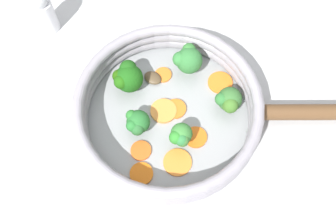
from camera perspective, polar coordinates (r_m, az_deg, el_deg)
The scene contains 21 objects.
ground_plane at distance 0.66m, azimuth 0.00°, elevation -1.19°, with size 4.00×4.00×0.00m, color #B6B7B8.
skillet at distance 0.65m, azimuth 0.00°, elevation -0.88°, with size 0.28×0.28×0.02m, color #939699.
skillet_rim_wall at distance 0.62m, azimuth 0.00°, elevation 0.48°, with size 0.30×0.30×0.05m.
skillet_handle at distance 0.68m, azimuth 20.66°, elevation -0.02°, with size 0.03×0.03×0.20m, color brown.
skillet_rivet_left at distance 0.64m, azimuth 11.70°, elevation -2.74°, with size 0.01×0.01×0.01m, color gray.
skillet_rivet_right at distance 0.67m, azimuth 11.25°, elevation 1.93°, with size 0.01×0.01×0.01m, color #949997.
carrot_slice_0 at distance 0.64m, azimuth -0.75°, elevation 0.08°, with size 0.04×0.04×0.01m, color orange.
carrot_slice_1 at distance 0.68m, azimuth -0.72°, elevation 5.42°, with size 0.03×0.03×0.00m, color orange.
carrot_slice_2 at distance 0.65m, azimuth 0.86°, elevation 0.70°, with size 0.04×0.04×0.00m, color orange.
carrot_slice_3 at distance 0.63m, azimuth 4.05°, elevation -3.67°, with size 0.04×0.04×0.00m, color orange.
carrot_slice_4 at distance 0.62m, azimuth -3.95°, elevation -5.60°, with size 0.03×0.03×0.00m, color #DC5C1E.
carrot_slice_5 at distance 0.61m, azimuth 1.38°, elevation -7.31°, with size 0.04×0.04×0.00m, color orange.
carrot_slice_6 at distance 0.61m, azimuth -3.88°, elevation -8.93°, with size 0.04×0.04×0.00m, color orange.
carrot_slice_7 at distance 0.68m, azimuth 7.58°, elevation 4.26°, with size 0.04×0.04×0.00m, color orange.
broccoli_floret_0 at distance 0.61m, azimuth -4.49°, elevation -1.57°, with size 0.04×0.04×0.05m.
broccoli_floret_1 at distance 0.63m, azimuth 8.82°, elevation 1.68°, with size 0.04×0.04×0.05m.
broccoli_floret_2 at distance 0.66m, azimuth 2.92°, elevation 7.63°, with size 0.05×0.05×0.05m.
broccoli_floret_3 at distance 0.65m, azimuth -5.83°, elevation 5.10°, with size 0.06×0.05×0.05m.
broccoli_floret_4 at distance 0.60m, azimuth 1.87°, elevation -3.50°, with size 0.04×0.04×0.05m.
mushroom_piece_0 at distance 0.67m, azimuth -2.22°, elevation 4.98°, with size 0.03×0.02×0.01m, color brown.
salt_shaker at distance 0.76m, azimuth -17.73°, elevation 13.79°, with size 0.04×0.04×0.10m.
Camera 1 is at (-0.19, -0.19, 0.60)m, focal length 42.00 mm.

